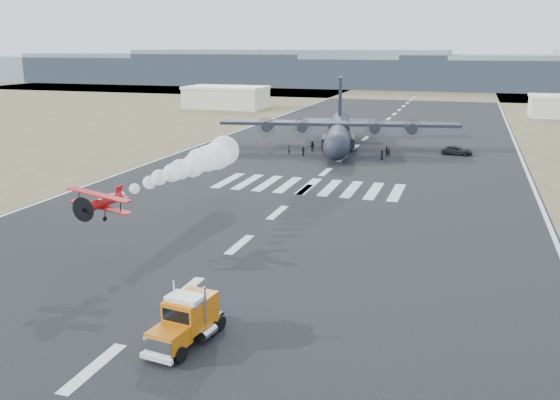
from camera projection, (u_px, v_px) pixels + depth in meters
The scene contains 21 objects.
ground at pixel (93, 368), 35.55m from camera, with size 500.00×500.00×0.00m, color black.
scrub_far at pixel (420, 92), 247.59m from camera, with size 500.00×80.00×0.00m, color brown.
runway_markings at pixel (326, 172), 90.87m from camera, with size 60.00×260.00×0.01m, color silver, non-canonical shape.
ridge_seg_a at pixel (69, 69), 330.97m from camera, with size 150.00×50.00×13.00m, color slate.
ridge_seg_b at pixel (174, 68), 311.60m from camera, with size 150.00×50.00×15.00m, color slate.
ridge_seg_c at pixel (292, 67), 292.23m from camera, with size 150.00×50.00×17.00m, color slate.
ridge_seg_d at pixel (426, 73), 273.61m from camera, with size 150.00×50.00×13.00m, color slate.
hangar_left at pixel (226, 97), 183.67m from camera, with size 24.50×14.50×6.70m.
semi_truck at pixel (187, 319), 38.27m from camera, with size 3.20×7.47×3.29m.
aerobatic_biplane at pixel (101, 202), 50.80m from camera, with size 6.00×5.37×2.60m.
smoke_trail at pixel (209, 158), 70.13m from camera, with size 3.78×25.48×3.78m.
transport_aircraft at pixel (339, 131), 111.61m from camera, with size 43.71×35.79×12.66m.
support_vehicle at pixel (457, 150), 105.17m from camera, with size 2.51×5.45×1.51m, color black.
crew_a at pixel (389, 152), 103.10m from camera, with size 0.63×0.51×1.72m, color black.
crew_b at pixel (335, 146), 108.40m from camera, with size 0.91×0.56×1.87m, color black.
crew_c at pixel (324, 148), 107.41m from camera, with size 1.07×0.50×1.65m, color black.
crew_d at pixel (387, 151), 103.89m from camera, with size 1.05×0.54×1.79m, color black.
crew_e at pixel (382, 155), 100.42m from camera, with size 0.84×0.52×1.72m, color black.
crew_f at pixel (312, 146), 108.70m from camera, with size 1.69×0.55×1.83m, color black.
crew_g at pixel (289, 150), 105.19m from camera, with size 0.63×0.52×1.72m, color black.
crew_h at pixel (303, 152), 103.59m from camera, with size 0.81×0.50×1.67m, color black.
Camera 1 is at (20.38, -26.94, 18.74)m, focal length 38.00 mm.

